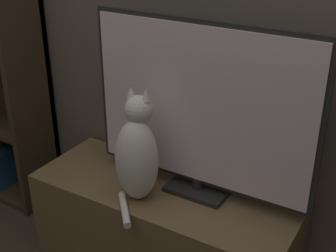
# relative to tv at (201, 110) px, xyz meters

# --- Properties ---
(tv_stand) EXTENTS (1.12, 0.43, 0.41)m
(tv_stand) POSITION_rel_tv_xyz_m (-0.13, -0.06, -0.57)
(tv_stand) COLOR brown
(tv_stand) RESTS_ON ground_plane
(tv) EXTENTS (0.93, 0.15, 0.71)m
(tv) POSITION_rel_tv_xyz_m (0.00, 0.00, 0.00)
(tv) COLOR black
(tv) RESTS_ON tv_stand
(cat) EXTENTS (0.19, 0.29, 0.46)m
(cat) POSITION_rel_tv_xyz_m (-0.19, -0.16, -0.17)
(cat) COLOR silver
(cat) RESTS_ON tv_stand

